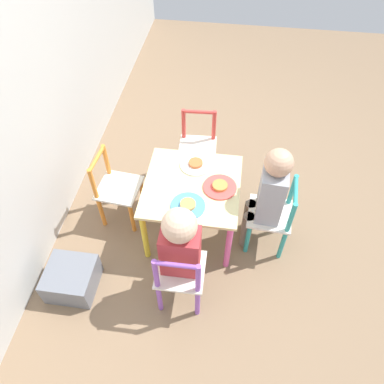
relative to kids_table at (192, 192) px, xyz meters
name	(u,v)px	position (x,y,z in m)	size (l,w,h in m)	color
ground_plane	(192,228)	(0.00, 0.00, -0.37)	(6.00, 6.00, 0.00)	#7F664C
kids_table	(192,192)	(0.00, 0.00, 0.00)	(0.57, 0.57, 0.44)	beige
chair_purple	(180,275)	(-0.50, -0.01, -0.11)	(0.26, 0.26, 0.53)	silver
chair_teal	(273,216)	(-0.03, -0.50, -0.11)	(0.28, 0.28, 0.53)	silver
chair_red	(198,148)	(0.50, 0.03, -0.11)	(0.27, 0.27, 0.53)	silver
chair_orange	(116,189)	(0.05, 0.50, -0.11)	(0.28, 0.28, 0.53)	silver
child_left	(181,246)	(-0.44, 0.00, 0.09)	(0.22, 0.20, 0.75)	#38383D
child_front	(268,193)	(-0.03, -0.44, 0.10)	(0.21, 0.21, 0.79)	#7A6B5B
plate_left	(188,205)	(-0.16, 0.00, 0.07)	(0.20, 0.20, 0.03)	#4C9EE0
plate_front	(220,187)	(0.00, -0.16, 0.07)	(0.20, 0.20, 0.03)	#E54C47
plate_right	(196,164)	(0.16, 0.00, 0.07)	(0.19, 0.19, 0.03)	white
storage_bin	(72,279)	(-0.52, 0.64, -0.29)	(0.27, 0.28, 0.18)	slate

